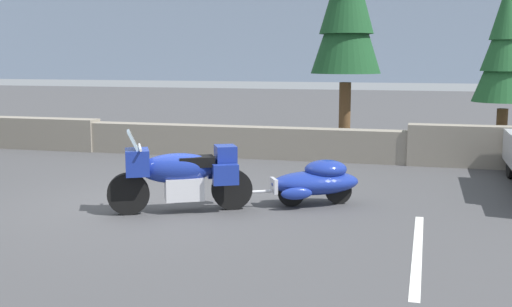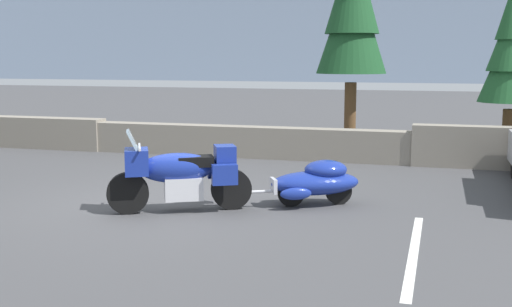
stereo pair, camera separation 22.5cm
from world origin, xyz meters
TOP-DOWN VIEW (x-y plane):
  - ground_plane at (0.00, 0.00)m, footprint 80.00×80.00m
  - stone_guard_wall at (0.04, 5.34)m, footprint 24.00×0.58m
  - distant_ridgeline at (0.00, 95.36)m, footprint 240.00×80.00m
  - touring_motorcycle at (0.66, -0.33)m, footprint 2.12×1.36m
  - car_shaped_trailer at (2.66, 0.70)m, footprint 2.12×1.34m
  - pine_tree_tall at (2.28, 7.41)m, footprint 1.85×1.85m
  - pine_tree_secondary at (6.13, 6.39)m, footprint 1.46×1.46m
  - parking_stripe_marker at (4.36, -1.50)m, footprint 0.12×3.60m

SIDE VIEW (x-z plane):
  - ground_plane at x=0.00m, z-range 0.00..0.00m
  - parking_stripe_marker at x=4.36m, z-range 0.00..0.01m
  - car_shaped_trailer at x=2.66m, z-range 0.03..0.79m
  - stone_guard_wall at x=0.04m, z-range -0.04..0.90m
  - touring_motorcycle at x=0.66m, z-range -0.04..1.29m
  - pine_tree_secondary at x=6.13m, z-range 0.55..4.89m
  - pine_tree_tall at x=2.28m, z-range 0.79..7.02m
  - distant_ridgeline at x=0.00m, z-range 0.00..16.00m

